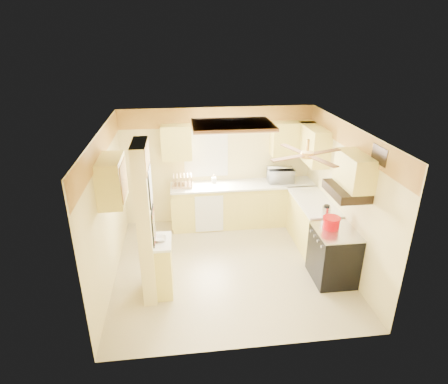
{
  "coord_description": "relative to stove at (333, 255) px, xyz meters",
  "views": [
    {
      "loc": [
        -0.8,
        -5.6,
        3.89
      ],
      "look_at": [
        -0.06,
        0.35,
        1.31
      ],
      "focal_mm": 30.0,
      "sensor_mm": 36.0,
      "label": 1
    }
  ],
  "objects": [
    {
      "name": "upper_cab_right",
      "position": [
        0.16,
        1.8,
        1.39
      ],
      "size": [
        0.35,
        1.0,
        0.7
      ],
      "primitive_type": "cube",
      "color": "#E7D565",
      "rests_on": "wall_right"
    },
    {
      "name": "utensil_crock",
      "position": [
        -1.77,
        2.28,
        0.54
      ],
      "size": [
        0.1,
        0.1,
        0.19
      ],
      "color": "white",
      "rests_on": "countertop_back"
    },
    {
      "name": "lower_cabinets_right",
      "position": [
        0.03,
        1.15,
        -0.01
      ],
      "size": [
        0.6,
        1.4,
        0.9
      ],
      "primitive_type": "cube",
      "color": "#E7D565",
      "rests_on": "floor"
    },
    {
      "name": "microwave",
      "position": [
        -0.36,
        2.17,
        0.63
      ],
      "size": [
        0.55,
        0.39,
        0.3
      ],
      "primitive_type": "imported",
      "rotation": [
        0.0,
        0.0,
        3.09
      ],
      "color": "white",
      "rests_on": "countertop_back"
    },
    {
      "name": "kettle",
      "position": [
        -0.01,
        0.45,
        0.58
      ],
      "size": [
        0.15,
        0.15,
        0.23
      ],
      "color": "silver",
      "rests_on": "countertop_right"
    },
    {
      "name": "ledge_top",
      "position": [
        -2.8,
        0.0,
        0.46
      ],
      "size": [
        0.28,
        0.58,
        0.04
      ],
      "primitive_type": "cube",
      "color": "white",
      "rests_on": "partition_ledge"
    },
    {
      "name": "dutch_oven",
      "position": [
        -0.05,
        0.12,
        0.55
      ],
      "size": [
        0.29,
        0.29,
        0.19
      ],
      "color": "#C7040B",
      "rests_on": "stove"
    },
    {
      "name": "dish_rack",
      "position": [
        -2.44,
        2.17,
        0.57
      ],
      "size": [
        0.45,
        0.35,
        0.24
      ],
      "color": "tan",
      "rests_on": "countertop_back"
    },
    {
      "name": "poster_nashville",
      "position": [
        -2.91,
        0.0,
        0.74
      ],
      "size": [
        0.02,
        0.42,
        0.57
      ],
      "color": "black",
      "rests_on": "partition_column"
    },
    {
      "name": "stove",
      "position": [
        0.0,
        0.0,
        0.0
      ],
      "size": [
        0.68,
        0.77,
        0.92
      ],
      "color": "black",
      "rests_on": "floor"
    },
    {
      "name": "ceiling",
      "position": [
        -1.67,
        0.55,
        2.04
      ],
      "size": [
        4.0,
        4.0,
        0.0
      ],
      "primitive_type": "plane",
      "rotation": [
        3.14,
        0.0,
        0.0
      ],
      "color": "white",
      "rests_on": "wall_back"
    },
    {
      "name": "bowl",
      "position": [
        -2.82,
        0.02,
        0.5
      ],
      "size": [
        0.21,
        0.21,
        0.05
      ],
      "primitive_type": "imported",
      "rotation": [
        0.0,
        0.0,
        0.07
      ],
      "color": "white",
      "rests_on": "ledge_top"
    },
    {
      "name": "countertop_back",
      "position": [
        -1.17,
        2.14,
        0.46
      ],
      "size": [
        3.04,
        0.64,
        0.04
      ],
      "primitive_type": "cube",
      "color": "white",
      "rests_on": "lower_cabinets_back"
    },
    {
      "name": "wall_left",
      "position": [
        -3.67,
        0.55,
        0.79
      ],
      "size": [
        0.0,
        3.8,
        3.8
      ],
      "primitive_type": "plane",
      "rotation": [
        1.57,
        0.0,
        1.57
      ],
      "color": "#EBD88F",
      "rests_on": "floor"
    },
    {
      "name": "wall_back",
      "position": [
        -1.67,
        2.45,
        0.79
      ],
      "size": [
        4.0,
        0.0,
        4.0
      ],
      "primitive_type": "plane",
      "rotation": [
        1.57,
        0.0,
        0.0
      ],
      "color": "#EBD88F",
      "rests_on": "floor"
    },
    {
      "name": "partition_column",
      "position": [
        -3.02,
        0.0,
        0.79
      ],
      "size": [
        0.2,
        0.7,
        2.5
      ],
      "primitive_type": "cube",
      "color": "#EBD88F",
      "rests_on": "floor"
    },
    {
      "name": "dishwasher_panel",
      "position": [
        -1.92,
        1.84,
        -0.03
      ],
      "size": [
        0.58,
        0.02,
        0.8
      ],
      "primitive_type": "cube",
      "color": "white",
      "rests_on": "lower_cabinets_back"
    },
    {
      "name": "wallpaper_border",
      "position": [
        -1.67,
        2.43,
        1.84
      ],
      "size": [
        4.0,
        0.02,
        0.4
      ],
      "primitive_type": "cube",
      "color": "#FFC14B",
      "rests_on": "wall_back"
    },
    {
      "name": "upper_cab_over_stove",
      "position": [
        0.16,
        0.0,
        1.49
      ],
      "size": [
        0.35,
        0.76,
        0.52
      ],
      "primitive_type": "cube",
      "color": "#E7D565",
      "rests_on": "wall_right"
    },
    {
      "name": "floor",
      "position": [
        -1.67,
        0.55,
        -0.46
      ],
      "size": [
        4.0,
        4.0,
        0.0
      ],
      "primitive_type": "plane",
      "color": "tan",
      "rests_on": "ground"
    },
    {
      "name": "partition_ledge",
      "position": [
        -2.8,
        0.0,
        -0.01
      ],
      "size": [
        0.25,
        0.55,
        0.9
      ],
      "primitive_type": "cube",
      "color": "#E7D565",
      "rests_on": "floor"
    },
    {
      "name": "wall_front",
      "position": [
        -1.67,
        -1.35,
        0.79
      ],
      "size": [
        4.0,
        0.0,
        4.0
      ],
      "primitive_type": "plane",
      "rotation": [
        -1.57,
        0.0,
        0.0
      ],
      "color": "#EBD88F",
      "rests_on": "floor"
    },
    {
      "name": "ceiling_light_panel",
      "position": [
        -1.57,
        1.05,
        2.0
      ],
      "size": [
        1.35,
        0.95,
        0.06
      ],
      "color": "brown",
      "rests_on": "ceiling"
    },
    {
      "name": "poster_menu",
      "position": [
        -2.91,
        0.0,
        1.39
      ],
      "size": [
        0.02,
        0.42,
        0.57
      ],
      "color": "black",
      "rests_on": "partition_column"
    },
    {
      "name": "upper_cab_left_wall",
      "position": [
        -3.49,
        0.3,
        1.39
      ],
      "size": [
        0.35,
        0.75,
        0.7
      ],
      "primitive_type": "cube",
      "color": "#E7D565",
      "rests_on": "wall_left"
    },
    {
      "name": "upper_cab_back_right",
      "position": [
        -0.12,
        2.27,
        1.39
      ],
      "size": [
        0.9,
        0.35,
        0.7
      ],
      "primitive_type": "cube",
      "color": "#E7D565",
      "rests_on": "wall_back"
    },
    {
      "name": "lower_cabinets_back",
      "position": [
        -1.17,
        2.15,
        -0.01
      ],
      "size": [
        3.0,
        0.6,
        0.9
      ],
      "primitive_type": "cube",
      "color": "#E7D565",
      "rests_on": "floor"
    },
    {
      "name": "window",
      "position": [
        -1.92,
        2.44,
        1.09
      ],
      "size": [
        0.92,
        0.02,
        1.02
      ],
      "color": "white",
      "rests_on": "wall_back"
    },
    {
      "name": "vent_grate",
      "position": [
        0.31,
        -0.35,
        1.84
      ],
      "size": [
        0.02,
        0.4,
        0.25
      ],
      "primitive_type": "cube",
      "color": "black",
      "rests_on": "wall_right"
    },
    {
      "name": "upper_cab_back_left",
      "position": [
        -2.52,
        2.27,
        1.39
      ],
      "size": [
        0.6,
        0.35,
        0.7
      ],
      "primitive_type": "cube",
      "color": "#E7D565",
      "rests_on": "wall_back"
    },
    {
      "name": "countertop_right",
      "position": [
        0.02,
        1.15,
        0.46
      ],
      "size": [
        0.64,
        1.44,
        0.04
      ],
      "primitive_type": "cube",
      "color": "white",
      "rests_on": "lower_cabinets_right"
    },
    {
      "name": "range_hood",
      "position": [
        0.07,
        0.0,
        1.16
      ],
      "size": [
        0.5,
        0.76,
        0.14
      ],
      "primitive_type": "cube",
      "color": "black",
      "rests_on": "upper_cab_over_stove"
    },
    {
      "name": "wall_right",
      "position": [
        0.33,
        0.55,
        0.79
      ],
      "size": [
        0.0,
        3.8,
        3.8
      ],
      "primitive_type": "plane",
      "rotation": [
        1.57,
        0.0,
        -1.57
      ],
      "color": "#EBD88F",
      "rests_on": "floor"
    },
    {
      "name": "ceiling_fan",
      "position": [
        -0.67,
        -0.15,
        1.83
      ],
      "size": [
        1.15,
        1.15,
        0.26
      ],
      "color": "gold",
      "rests_on": "ceiling"
    }
  ]
}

